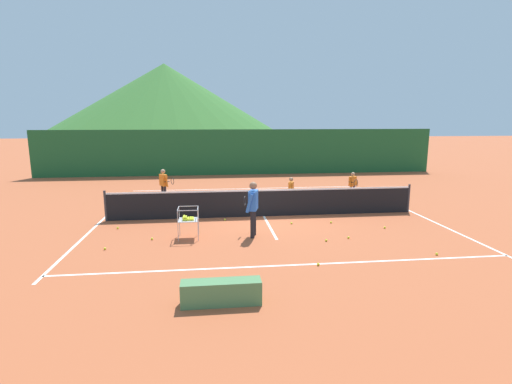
{
  "coord_description": "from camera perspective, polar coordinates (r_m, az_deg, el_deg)",
  "views": [
    {
      "loc": [
        -1.84,
        -13.18,
        3.42
      ],
      "look_at": [
        -0.25,
        0.31,
        0.83
      ],
      "focal_mm": 26.95,
      "sensor_mm": 36.0,
      "label": 1
    }
  ],
  "objects": [
    {
      "name": "student_2",
      "position": [
        16.95,
        14.16,
        1.28
      ],
      "size": [
        0.47,
        0.62,
        1.19
      ],
      "color": "navy",
      "rests_on": "ground"
    },
    {
      "name": "tennis_ball_1",
      "position": [
        11.55,
        13.57,
        -6.57
      ],
      "size": [
        0.07,
        0.07,
        0.07
      ],
      "primitive_type": "sphere",
      "color": "yellow",
      "rests_on": "ground"
    },
    {
      "name": "courtside_bench",
      "position": [
        7.45,
        -5.18,
        -14.62
      ],
      "size": [
        1.5,
        0.36,
        0.46
      ],
      "primitive_type": "cube",
      "color": "#4C7F4C",
      "rests_on": "ground"
    },
    {
      "name": "tennis_ball_3",
      "position": [
        9.37,
        9.23,
        -10.54
      ],
      "size": [
        0.07,
        0.07,
        0.07
      ],
      "primitive_type": "sphere",
      "color": "yellow",
      "rests_on": "ground"
    },
    {
      "name": "ball_cart",
      "position": [
        11.3,
        -10.1,
        -3.89
      ],
      "size": [
        0.58,
        0.58,
        0.9
      ],
      "color": "#B7B7BC",
      "rests_on": "ground"
    },
    {
      "name": "tennis_ball_10",
      "position": [
        12.89,
        18.56,
        -5.02
      ],
      "size": [
        0.07,
        0.07,
        0.07
      ],
      "primitive_type": "sphere",
      "color": "yellow",
      "rests_on": "ground"
    },
    {
      "name": "student_1",
      "position": [
        15.07,
        5.23,
        0.41
      ],
      "size": [
        0.34,
        0.48,
        1.19
      ],
      "color": "navy",
      "rests_on": "ground"
    },
    {
      "name": "tennis_ball_2",
      "position": [
        11.16,
        10.38,
        -7.06
      ],
      "size": [
        0.07,
        0.07,
        0.07
      ],
      "primitive_type": "sphere",
      "color": "yellow",
      "rests_on": "ground"
    },
    {
      "name": "hill_0",
      "position": [
        97.07,
        -13.33,
        13.3
      ],
      "size": [
        55.08,
        55.08,
        16.28
      ],
      "primitive_type": "cone",
      "color": "#38702D",
      "rests_on": "ground"
    },
    {
      "name": "line_sideline_east",
      "position": [
        15.52,
        22.14,
        -2.74
      ],
      "size": [
        0.08,
        10.29,
        0.01
      ],
      "primitive_type": "cube",
      "color": "white",
      "rests_on": "ground"
    },
    {
      "name": "tennis_ball_8",
      "position": [
        11.51,
        -15.18,
        -6.71
      ],
      "size": [
        0.07,
        0.07,
        0.07
      ],
      "primitive_type": "sphere",
      "color": "yellow",
      "rests_on": "ground"
    },
    {
      "name": "line_sideline_west",
      "position": [
        14.13,
        -22.0,
        -4.01
      ],
      "size": [
        0.08,
        10.29,
        0.01
      ],
      "primitive_type": "cube",
      "color": "white",
      "rests_on": "ground"
    },
    {
      "name": "ground_plane",
      "position": [
        13.74,
        1.18,
        -3.62
      ],
      "size": [
        120.0,
        120.0,
        0.0
      ],
      "primitive_type": "plane",
      "color": "#B25633"
    },
    {
      "name": "windscreen_fence",
      "position": [
        23.89,
        -2.31,
        5.93
      ],
      "size": [
        24.63,
        0.08,
        2.79
      ],
      "primitive_type": "cube",
      "color": "#1E5B2D",
      "rests_on": "ground"
    },
    {
      "name": "tennis_ball_4",
      "position": [
        13.2,
        -4.63,
        -4.11
      ],
      "size": [
        0.07,
        0.07,
        0.07
      ],
      "primitive_type": "sphere",
      "color": "yellow",
      "rests_on": "ground"
    },
    {
      "name": "tennis_ball_5",
      "position": [
        10.94,
        25.24,
        -8.31
      ],
      "size": [
        0.07,
        0.07,
        0.07
      ],
      "primitive_type": "sphere",
      "color": "yellow",
      "rests_on": "ground"
    },
    {
      "name": "line_service_center",
      "position": [
        13.74,
        1.18,
        -3.61
      ],
      "size": [
        0.08,
        5.49,
        0.01
      ],
      "primitive_type": "cube",
      "color": "white",
      "rests_on": "ground"
    },
    {
      "name": "tennis_ball_9",
      "position": [
        13.07,
        11.08,
        -4.43
      ],
      "size": [
        0.07,
        0.07,
        0.07
      ],
      "primitive_type": "sphere",
      "color": "yellow",
      "rests_on": "ground"
    },
    {
      "name": "line_baseline_near",
      "position": [
        9.32,
        5.22,
        -10.75
      ],
      "size": [
        11.2,
        0.08,
        0.01
      ],
      "primitive_type": "cube",
      "color": "white",
      "rests_on": "ground"
    },
    {
      "name": "tennis_ball_7",
      "position": [
        12.95,
        -19.84,
        -5.03
      ],
      "size": [
        0.07,
        0.07,
        0.07
      ],
      "primitive_type": "sphere",
      "color": "yellow",
      "rests_on": "ground"
    },
    {
      "name": "tennis_ball_0",
      "position": [
        12.78,
        5.29,
        -4.62
      ],
      "size": [
        0.07,
        0.07,
        0.07
      ],
      "primitive_type": "sphere",
      "color": "yellow",
      "rests_on": "ground"
    },
    {
      "name": "tennis_ball_6",
      "position": [
        11.06,
        -21.51,
        -7.82
      ],
      "size": [
        0.07,
        0.07,
        0.07
      ],
      "primitive_type": "sphere",
      "color": "yellow",
      "rests_on": "ground"
    },
    {
      "name": "instructor",
      "position": [
        11.2,
        -0.46,
        -1.78
      ],
      "size": [
        0.44,
        0.81,
        1.64
      ],
      "color": "black",
      "rests_on": "ground"
    },
    {
      "name": "tennis_net",
      "position": [
        13.63,
        1.18,
        -1.59
      ],
      "size": [
        10.92,
        0.08,
        1.05
      ],
      "color": "#333338",
      "rests_on": "ground"
    },
    {
      "name": "student_0",
      "position": [
        16.45,
        -13.54,
        1.42
      ],
      "size": [
        0.65,
        0.56,
        1.37
      ],
      "color": "black",
      "rests_on": "ground"
    },
    {
      "name": "line_baseline_far",
      "position": [
        19.17,
        -1.12,
        0.52
      ],
      "size": [
        11.2,
        0.08,
        0.01
      ],
      "primitive_type": "cube",
      "color": "white",
      "rests_on": "ground"
    }
  ]
}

